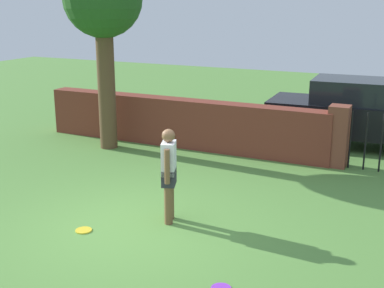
# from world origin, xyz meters

# --- Properties ---
(ground_plane) EXTENTS (40.00, 40.00, 0.00)m
(ground_plane) POSITION_xyz_m (0.00, 0.00, 0.00)
(ground_plane) COLOR #568C3D
(brick_wall) EXTENTS (7.68, 0.50, 1.23)m
(brick_wall) POSITION_xyz_m (-1.50, 4.81, 0.61)
(brick_wall) COLOR brown
(brick_wall) RESTS_ON ground
(tree) EXTENTS (1.91, 1.91, 4.65)m
(tree) POSITION_xyz_m (-3.11, 3.90, 3.53)
(tree) COLOR brown
(tree) RESTS_ON ground
(person) EXTENTS (0.33, 0.51, 1.62)m
(person) POSITION_xyz_m (0.43, 0.51, 0.90)
(person) COLOR brown
(person) RESTS_ON ground
(car) EXTENTS (4.28, 2.08, 1.72)m
(car) POSITION_xyz_m (2.43, 6.78, 0.86)
(car) COLOR black
(car) RESTS_ON ground
(frisbee_yellow) EXTENTS (0.27, 0.27, 0.02)m
(frisbee_yellow) POSITION_xyz_m (-0.66, -0.44, 0.01)
(frisbee_yellow) COLOR yellow
(frisbee_yellow) RESTS_ON ground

